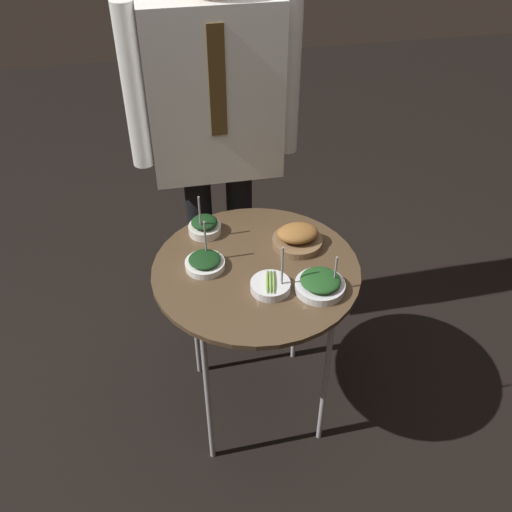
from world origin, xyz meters
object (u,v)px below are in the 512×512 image
at_px(bowl_spinach_back_right, 320,284).
at_px(serving_cart, 256,279).
at_px(bowl_spinach_center, 205,262).
at_px(bowl_spinach_far_rim, 205,226).
at_px(waiter_figure, 215,111).
at_px(bowl_asparagus_back_left, 271,286).
at_px(bowl_roast_front_right, 298,237).

bearing_deg(bowl_spinach_back_right, serving_cart, 140.65).
relative_size(bowl_spinach_center, bowl_spinach_far_rim, 0.93).
bearing_deg(waiter_figure, bowl_spinach_far_rim, -108.26).
height_order(serving_cart, bowl_spinach_back_right, bowl_spinach_back_right).
relative_size(bowl_asparagus_back_left, bowl_spinach_far_rim, 1.00).
bearing_deg(bowl_asparagus_back_left, serving_cart, 102.11).
relative_size(bowl_spinach_back_right, waiter_figure, 0.09).
height_order(serving_cart, bowl_roast_front_right, bowl_roast_front_right).
xyz_separation_m(serving_cart, bowl_roast_front_right, (0.17, 0.09, 0.08)).
bearing_deg(bowl_asparagus_back_left, bowl_spinach_center, 141.94).
height_order(serving_cart, bowl_spinach_center, bowl_spinach_center).
height_order(bowl_asparagus_back_left, bowl_spinach_far_rim, same).
distance_m(bowl_roast_front_right, waiter_figure, 0.55).
xyz_separation_m(bowl_spinach_back_right, waiter_figure, (-0.23, 0.64, 0.31)).
bearing_deg(bowl_roast_front_right, waiter_figure, 119.00).
relative_size(bowl_spinach_far_rim, waiter_figure, 0.10).
xyz_separation_m(bowl_spinach_center, bowl_spinach_far_rim, (0.02, 0.19, 0.01)).
xyz_separation_m(serving_cart, waiter_figure, (-0.05, 0.49, 0.39)).
relative_size(bowl_asparagus_back_left, waiter_figure, 0.10).
distance_m(bowl_roast_front_right, bowl_spinach_back_right, 0.24).
bearing_deg(bowl_spinach_back_right, bowl_asparagus_back_left, 168.36).
bearing_deg(serving_cart, bowl_asparagus_back_left, -77.89).
xyz_separation_m(bowl_roast_front_right, bowl_spinach_back_right, (0.01, -0.24, -0.01)).
bearing_deg(bowl_spinach_far_rim, bowl_asparagus_back_left, -63.83).
distance_m(bowl_asparagus_back_left, bowl_spinach_far_rim, 0.38).
bearing_deg(bowl_spinach_center, bowl_roast_front_right, 9.95).
distance_m(serving_cart, bowl_spinach_back_right, 0.24).
xyz_separation_m(bowl_spinach_back_right, bowl_spinach_far_rim, (-0.32, 0.37, 0.00)).
bearing_deg(waiter_figure, bowl_spinach_back_right, -69.89).
bearing_deg(bowl_spinach_back_right, bowl_roast_front_right, 93.04).
xyz_separation_m(serving_cart, bowl_asparagus_back_left, (0.02, -0.11, 0.07)).
height_order(bowl_asparagus_back_left, bowl_spinach_back_right, bowl_asparagus_back_left).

